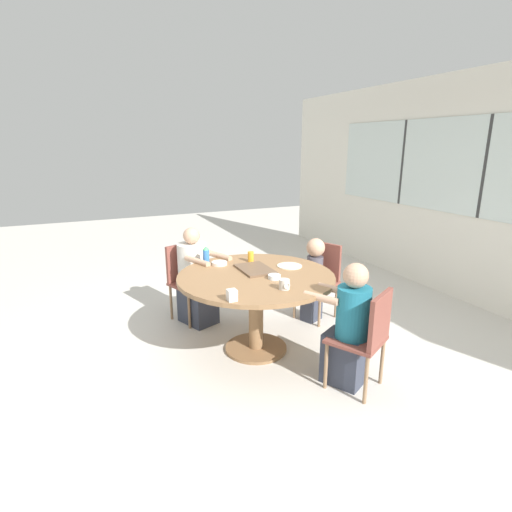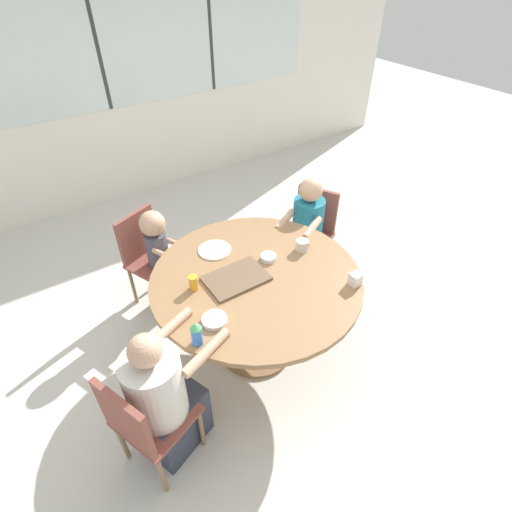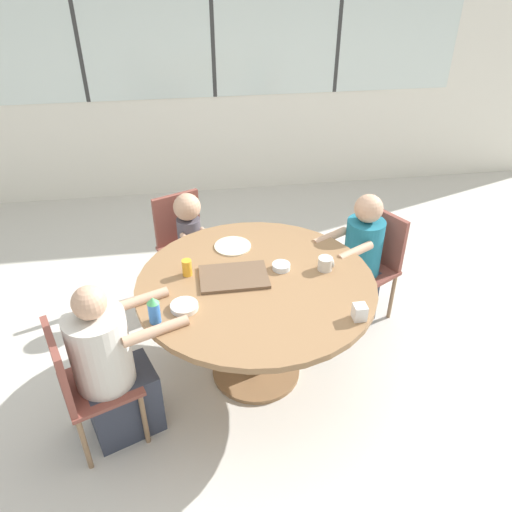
% 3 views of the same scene
% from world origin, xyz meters
% --- Properties ---
extents(ground_plane, '(16.00, 16.00, 0.00)m').
position_xyz_m(ground_plane, '(0.00, 0.00, 0.00)').
color(ground_plane, beige).
extents(wall_back_with_windows, '(8.40, 0.08, 2.80)m').
position_xyz_m(wall_back_with_windows, '(0.00, 2.96, 1.42)').
color(wall_back_with_windows, white).
rests_on(wall_back_with_windows, ground_plane).
extents(dining_table, '(1.46, 1.46, 0.77)m').
position_xyz_m(dining_table, '(0.00, 0.00, 0.63)').
color(dining_table, olive).
rests_on(dining_table, ground_plane).
extents(chair_for_woman_green_shirt, '(0.54, 0.54, 0.86)m').
position_xyz_m(chair_for_woman_green_shirt, '(0.97, 0.53, 0.51)').
color(chair_for_woman_green_shirt, brown).
rests_on(chair_for_woman_green_shirt, ground_plane).
extents(chair_for_man_blue_shirt, '(0.52, 0.52, 0.86)m').
position_xyz_m(chair_for_man_blue_shirt, '(-1.03, -0.41, 0.51)').
color(chair_for_man_blue_shirt, brown).
rests_on(chair_for_man_blue_shirt, ground_plane).
extents(chair_for_toddler, '(0.53, 0.53, 0.86)m').
position_xyz_m(chair_for_toddler, '(-0.44, 1.02, 0.51)').
color(chair_for_toddler, brown).
rests_on(chair_for_toddler, ground_plane).
extents(person_woman_green_shirt, '(0.56, 0.47, 1.06)m').
position_xyz_m(person_woman_green_shirt, '(0.83, 0.45, 0.49)').
color(person_woman_green_shirt, '#333847').
rests_on(person_woman_green_shirt, ground_plane).
extents(person_man_blue_shirt, '(0.67, 0.52, 1.08)m').
position_xyz_m(person_man_blue_shirt, '(-0.87, -0.34, 0.48)').
color(person_man_blue_shirt, '#333847').
rests_on(person_man_blue_shirt, ground_plane).
extents(person_toddler, '(0.29, 0.37, 0.95)m').
position_xyz_m(person_toddler, '(-0.38, 0.88, 0.49)').
color(person_toddler, '#333847').
rests_on(person_toddler, ground_plane).
extents(food_tray_dark, '(0.42, 0.28, 0.02)m').
position_xyz_m(food_tray_dark, '(-0.13, 0.05, 0.78)').
color(food_tray_dark, brown).
rests_on(food_tray_dark, dining_table).
extents(coffee_mug, '(0.10, 0.09, 0.09)m').
position_xyz_m(coffee_mug, '(0.45, 0.06, 0.81)').
color(coffee_mug, beige).
rests_on(coffee_mug, dining_table).
extents(sippy_cup, '(0.07, 0.07, 0.16)m').
position_xyz_m(sippy_cup, '(-0.60, -0.29, 0.85)').
color(sippy_cup, blue).
rests_on(sippy_cup, dining_table).
extents(juice_glass, '(0.06, 0.06, 0.11)m').
position_xyz_m(juice_glass, '(-0.41, 0.13, 0.82)').
color(juice_glass, gold).
rests_on(juice_glass, dining_table).
extents(milk_carton_small, '(0.07, 0.07, 0.09)m').
position_xyz_m(milk_carton_small, '(0.51, -0.43, 0.82)').
color(milk_carton_small, silver).
rests_on(milk_carton_small, dining_table).
extents(bowl_white_shallow, '(0.16, 0.16, 0.03)m').
position_xyz_m(bowl_white_shallow, '(-0.44, -0.21, 0.79)').
color(bowl_white_shallow, silver).
rests_on(bowl_white_shallow, dining_table).
extents(bowl_cereal, '(0.11, 0.11, 0.04)m').
position_xyz_m(bowl_cereal, '(0.18, 0.10, 0.79)').
color(bowl_cereal, silver).
rests_on(bowl_cereal, dining_table).
extents(plate_tortillas, '(0.25, 0.25, 0.01)m').
position_xyz_m(plate_tortillas, '(-0.10, 0.41, 0.78)').
color(plate_tortillas, beige).
rests_on(plate_tortillas, dining_table).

